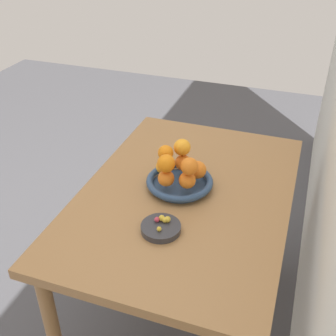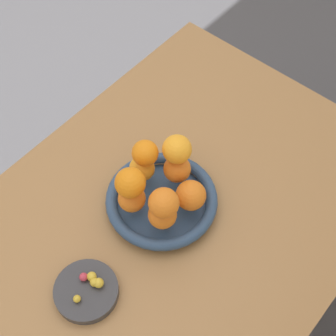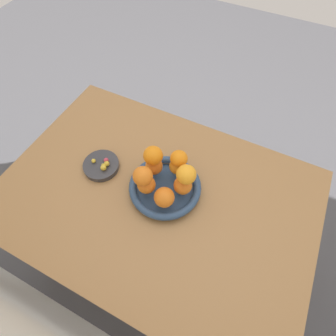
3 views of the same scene
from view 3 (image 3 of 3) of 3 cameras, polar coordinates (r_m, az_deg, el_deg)
name	(u,v)px [view 3 (image 3 of 3)]	position (r m, az deg, el deg)	size (l,w,h in m)	color
ground_plane	(160,252)	(1.62, -1.66, -17.81)	(6.00, 6.00, 0.00)	#4C4C51
dining_table	(156,206)	(1.01, -2.57, -8.16)	(1.10, 0.76, 0.74)	#9E7042
fruit_bowl	(165,187)	(0.92, -0.64, -4.16)	(0.25, 0.25, 0.04)	navy
candy_dish	(101,166)	(1.01, -14.32, 0.52)	(0.13, 0.13, 0.02)	#333338
orange_0	(146,185)	(0.87, -4.71, -3.63)	(0.06, 0.06, 0.06)	orange
orange_1	(164,197)	(0.84, -0.83, -6.40)	(0.07, 0.07, 0.07)	orange
orange_2	(183,185)	(0.87, 3.24, -3.80)	(0.06, 0.06, 0.06)	orange
orange_3	(177,166)	(0.91, 2.07, 0.38)	(0.06, 0.06, 0.06)	orange
orange_4	(154,166)	(0.91, -3.07, 0.42)	(0.06, 0.06, 0.06)	orange
orange_5	(179,159)	(0.85, 2.37, 2.04)	(0.06, 0.06, 0.06)	orange
orange_6	(153,156)	(0.86, -3.26, 2.71)	(0.07, 0.07, 0.07)	orange
orange_7	(143,176)	(0.81, -5.52, -1.79)	(0.06, 0.06, 0.06)	orange
orange_8	(186,175)	(0.81, 3.99, -1.44)	(0.06, 0.06, 0.06)	orange
candy_ball_0	(104,166)	(0.98, -13.81, 0.47)	(0.02, 0.02, 0.02)	gold
candy_ball_1	(107,164)	(0.98, -13.19, 0.93)	(0.02, 0.02, 0.02)	gold
candy_ball_2	(106,160)	(0.99, -13.31, 1.66)	(0.02, 0.02, 0.02)	#C6384C
candy_ball_3	(103,168)	(0.97, -13.98, -0.09)	(0.02, 0.02, 0.02)	gold
candy_ball_4	(94,161)	(1.01, -15.89, 1.50)	(0.02, 0.02, 0.02)	gold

